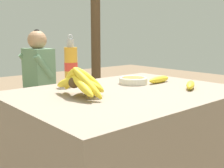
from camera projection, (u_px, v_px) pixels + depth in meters
market_counter at (126, 152)px, 1.68m from camera, size 1.27×0.94×0.74m
banana_bunch_ripe at (81, 82)px, 1.44m from camera, size 0.21×0.37×0.17m
serving_bowl at (133, 80)px, 1.84m from camera, size 0.19×0.19×0.04m
water_bottle at (71, 65)px, 1.75m from camera, size 0.08×0.08×0.32m
loose_banana_front at (190, 85)px, 1.67m from camera, size 0.19×0.14×0.05m
loose_banana_side at (159, 79)px, 1.87m from camera, size 0.21×0.06×0.05m
wooden_bench at (34, 104)px, 2.91m from camera, size 1.42×0.32×0.42m
seated_vendor at (35, 77)px, 2.84m from camera, size 0.41×0.39×1.12m
support_post_far at (96, 29)px, 3.63m from camera, size 0.12×0.12×2.26m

